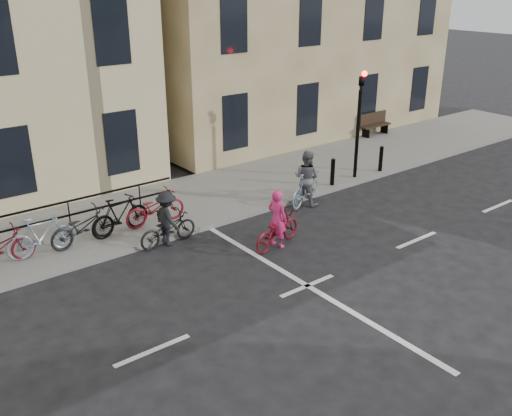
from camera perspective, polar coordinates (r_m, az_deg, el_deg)
ground at (r=13.33m, az=5.15°, el=-7.77°), size 120.00×120.00×0.00m
sidewalk at (r=16.28m, az=-20.33°, el=-3.02°), size 46.00×4.00×0.15m
traffic_light at (r=19.48m, az=10.29°, el=9.50°), size 0.18×0.30×3.90m
bollard_east at (r=19.07m, az=7.67°, el=3.59°), size 0.14×0.14×0.90m
bollard_west at (r=20.78m, az=12.38°, el=4.84°), size 0.14×0.14×0.90m
bench at (r=25.58m, az=11.75°, el=8.32°), size 1.60×0.41×0.97m
parked_bikes at (r=15.12m, az=-20.70°, el=-2.67°), size 8.30×1.23×1.05m
cyclist_pink at (r=14.92m, az=2.13°, el=-1.89°), size 1.86×1.03×1.57m
cyclist_grey at (r=17.68m, az=5.04°, el=2.52°), size 1.84×1.11×1.72m
cyclist_dark at (r=15.16m, az=-8.84°, el=-1.58°), size 1.70×0.99×1.49m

